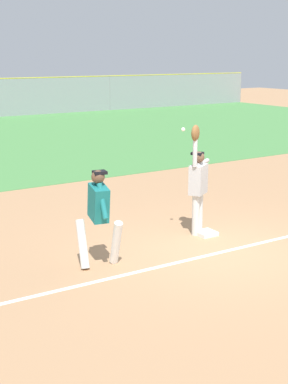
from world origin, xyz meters
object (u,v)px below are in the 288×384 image
fielder (198,181)px  baseball (183,129)px  parked_car_tan (1,101)px  runner (99,212)px  first_base (206,233)px

fielder → baseball: fielder is taller
parked_car_tan → runner: bearing=-103.4°
first_base → parked_car_tan: 26.98m
fielder → runner: bearing=70.0°
first_base → runner: size_ratio=0.22×
fielder → parked_car_tan: size_ratio=0.51×
baseball → runner: bearing=-167.5°
baseball → parked_car_tan: bearing=78.9°
baseball → fielder: bearing=6.2°
first_base → parked_car_tan: bearing=80.1°
runner → parked_car_tan: size_ratio=0.39×
parked_car_tan → baseball: bearing=-99.3°
fielder → baseball: 1.16m
runner → parked_car_tan: (7.30, 26.90, -0.32)m
first_base → fielder: bearing=121.0°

